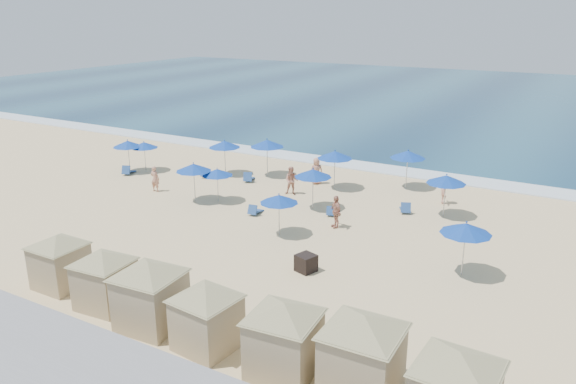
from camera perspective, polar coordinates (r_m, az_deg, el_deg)
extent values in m
plane|color=beige|center=(30.29, -4.34, -4.03)|extent=(160.00, 160.00, 0.00)
cube|color=#0E314E|center=(80.56, 18.40, 8.94)|extent=(160.00, 80.00, 0.06)
cube|color=white|center=(43.30, 7.22, 2.69)|extent=(160.00, 2.50, 0.08)
cube|color=gray|center=(21.73, -24.49, -13.47)|extent=(160.00, 2.20, 1.10)
cube|color=black|center=(25.65, 1.84, -7.22)|extent=(1.00, 1.00, 0.80)
cube|color=tan|center=(25.96, -22.12, -6.99)|extent=(1.88, 1.88, 1.88)
cube|color=#958C61|center=(25.60, -22.37, -5.08)|extent=(1.97, 1.97, 0.08)
pyramid|color=#958C61|center=(25.43, -22.49, -4.10)|extent=(4.11, 4.11, 0.47)
cube|color=tan|center=(23.70, -18.07, -8.91)|extent=(2.04, 2.04, 1.89)
cube|color=#958C61|center=(23.30, -18.29, -6.83)|extent=(2.14, 2.14, 0.08)
pyramid|color=#958C61|center=(23.11, -18.40, -5.76)|extent=(4.13, 4.13, 0.47)
cube|color=tan|center=(21.78, -13.76, -10.68)|extent=(2.24, 2.24, 2.10)
cube|color=#958C61|center=(21.31, -13.96, -8.20)|extent=(2.35, 2.35, 0.08)
pyramid|color=#958C61|center=(21.09, -14.07, -6.91)|extent=(4.58, 4.58, 0.52)
cube|color=tan|center=(20.20, -8.23, -13.04)|extent=(2.09, 2.09, 1.91)
cube|color=#958C61|center=(19.73, -8.35, -10.66)|extent=(2.19, 2.19, 0.08)
pyramid|color=#958C61|center=(19.51, -8.42, -9.43)|extent=(4.16, 4.16, 0.48)
cube|color=tan|center=(18.76, -0.42, -15.25)|extent=(2.21, 2.21, 2.04)
cube|color=#958C61|center=(18.22, -0.43, -12.57)|extent=(2.32, 2.32, 0.08)
pyramid|color=#958C61|center=(17.97, -0.44, -11.17)|extent=(4.45, 4.45, 0.51)
cube|color=tan|center=(18.01, 7.53, -16.77)|extent=(2.21, 2.21, 2.16)
cube|color=#958C61|center=(17.42, 7.68, -13.85)|extent=(2.32, 2.32, 0.09)
pyramid|color=#958C61|center=(17.14, 7.76, -12.31)|extent=(4.72, 4.72, 0.54)
cube|color=#958C61|center=(16.53, 16.93, -16.78)|extent=(2.28, 2.28, 0.08)
pyramid|color=#958C61|center=(16.25, 17.10, -15.27)|extent=(4.55, 4.55, 0.52)
cylinder|color=#A5A8AD|center=(42.71, -14.31, 3.26)|extent=(0.05, 0.05, 1.81)
cone|color=#0E399A|center=(42.47, -14.42, 4.65)|extent=(2.00, 2.00, 0.43)
sphere|color=#0E399A|center=(42.41, -14.44, 5.00)|extent=(0.08, 0.08, 0.08)
cylinder|color=#A5A8AD|center=(42.74, -15.84, 3.23)|extent=(0.05, 0.05, 1.94)
cone|color=#0E399A|center=(42.48, -15.97, 4.73)|extent=(2.14, 2.14, 0.46)
sphere|color=#0E399A|center=(42.42, -16.00, 5.10)|extent=(0.08, 0.08, 0.08)
cylinder|color=#A5A8AD|center=(40.73, -6.41, 3.19)|extent=(0.05, 0.05, 2.06)
cone|color=#0E399A|center=(40.44, -6.47, 4.86)|extent=(2.27, 2.27, 0.49)
sphere|color=#0E399A|center=(40.37, -6.49, 5.27)|extent=(0.09, 0.09, 0.09)
cylinder|color=#A5A8AD|center=(35.18, -9.48, 0.63)|extent=(0.05, 0.05, 1.99)
cone|color=#0E399A|center=(34.86, -9.58, 2.48)|extent=(2.20, 2.20, 0.47)
sphere|color=#0E399A|center=(34.78, -9.60, 2.94)|extent=(0.08, 0.08, 0.08)
cylinder|color=#A5A8AD|center=(40.19, -2.12, 3.18)|extent=(0.06, 0.06, 2.17)
cone|color=#0E399A|center=(39.89, -2.14, 4.97)|extent=(2.40, 2.40, 0.52)
sphere|color=#0E399A|center=(39.82, -2.15, 5.41)|extent=(0.09, 0.09, 0.09)
cylinder|color=#A5A8AD|center=(34.92, -7.14, 0.39)|extent=(0.05, 0.05, 1.73)
cone|color=#0E399A|center=(34.63, -7.20, 2.01)|extent=(1.91, 1.91, 0.41)
sphere|color=#0E399A|center=(34.56, -7.22, 2.41)|extent=(0.07, 0.07, 0.07)
cylinder|color=#A5A8AD|center=(29.47, -0.91, -2.70)|extent=(0.05, 0.05, 1.83)
cone|color=#0E399A|center=(29.11, -0.92, -0.70)|extent=(2.02, 2.02, 0.43)
sphere|color=#0E399A|center=(29.03, -0.92, -0.20)|extent=(0.08, 0.08, 0.08)
cylinder|color=#A5A8AD|center=(37.33, 4.74, 1.93)|extent=(0.06, 0.06, 2.12)
cone|color=#0E399A|center=(37.01, 4.79, 3.79)|extent=(2.34, 2.34, 0.50)
sphere|color=#0E399A|center=(36.93, 4.81, 4.25)|extent=(0.09, 0.09, 0.09)
cylinder|color=#A5A8AD|center=(33.43, 2.54, -0.03)|extent=(0.05, 0.05, 2.01)
cone|color=#0E399A|center=(33.08, 2.56, 1.94)|extent=(2.23, 2.23, 0.48)
sphere|color=#0E399A|center=(33.00, 2.57, 2.42)|extent=(0.08, 0.08, 0.08)
cylinder|color=#A5A8AD|center=(38.15, 11.97, 1.94)|extent=(0.06, 0.06, 2.11)
cone|color=#0E399A|center=(37.83, 12.09, 3.75)|extent=(2.33, 2.33, 0.50)
sphere|color=#0E399A|center=(37.76, 12.12, 4.20)|extent=(0.09, 0.09, 0.09)
cylinder|color=#A5A8AD|center=(33.32, 15.61, -0.74)|extent=(0.05, 0.05, 2.03)
cone|color=#0E399A|center=(32.97, 15.79, 1.25)|extent=(2.25, 2.25, 0.48)
sphere|color=#0E399A|center=(32.89, 15.83, 1.74)|extent=(0.09, 0.09, 0.09)
cylinder|color=#A5A8AD|center=(26.19, 17.39, -6.02)|extent=(0.05, 0.05, 2.05)
cone|color=#0E399A|center=(25.74, 17.64, -3.55)|extent=(2.27, 2.27, 0.49)
sphere|color=#0E399A|center=(25.64, 17.70, -2.93)|extent=(0.09, 0.09, 0.09)
cube|color=#264A8B|center=(42.51, -15.84, 2.04)|extent=(1.02, 1.39, 0.35)
cube|color=#264A8B|center=(41.98, -16.15, 2.17)|extent=(0.68, 0.54, 0.61)
cube|color=#264A8B|center=(40.56, -8.06, 1.79)|extent=(0.68, 1.25, 0.33)
cube|color=#264A8B|center=(40.09, -8.46, 1.94)|extent=(0.60, 0.38, 0.58)
cube|color=#264A8B|center=(39.29, -3.97, 1.41)|extent=(1.05, 1.40, 0.35)
cube|color=#264A8B|center=(38.72, -4.13, 1.56)|extent=(0.69, 0.55, 0.62)
cube|color=#264A8B|center=(32.89, -3.27, -1.92)|extent=(0.68, 1.20, 0.31)
cube|color=#264A8B|center=(32.40, -3.64, -1.80)|extent=(0.57, 0.38, 0.55)
cube|color=#264A8B|center=(32.81, 4.44, -2.01)|extent=(0.83, 1.17, 0.29)
cube|color=#264A8B|center=(32.32, 4.37, -1.92)|extent=(0.57, 0.44, 0.52)
cube|color=#264A8B|center=(33.87, 11.80, -1.67)|extent=(0.99, 1.34, 0.33)
cube|color=#264A8B|center=(33.31, 11.88, -1.56)|extent=(0.65, 0.53, 0.59)
imported|color=tan|center=(37.67, -13.36, 1.31)|extent=(0.68, 0.50, 1.70)
imported|color=tan|center=(36.03, 0.38, 1.16)|extent=(1.08, 0.97, 1.83)
imported|color=tan|center=(30.59, 4.88, -2.00)|extent=(1.10, 1.02, 1.82)
imported|color=tan|center=(35.60, 15.60, 0.07)|extent=(0.90, 1.16, 1.58)
imported|color=tan|center=(38.31, 2.90, 2.16)|extent=(1.05, 1.03, 1.83)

